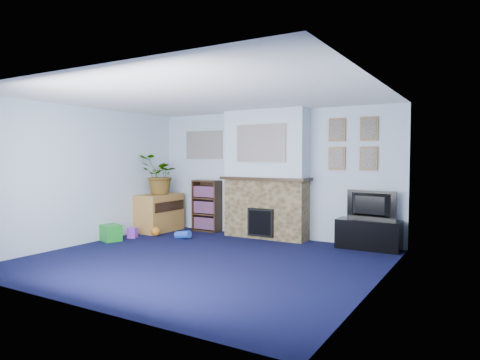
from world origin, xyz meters
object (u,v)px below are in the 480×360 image
Objects in this scene: bookshelf at (207,207)px; sideboard at (159,214)px; television at (369,205)px; tv_stand at (369,235)px.

bookshelf reaches higher than sideboard.
television reaches higher than sideboard.
bookshelf is 1.00m from sideboard.
bookshelf is (-3.31, 0.06, -0.22)m from television.
television is at bearing 6.17° from sideboard.
sideboard is at bearing -149.22° from bookshelf.
tv_stand is 1.23× the size of television.
tv_stand is at bearing 96.85° from television.
television is (0.00, 0.02, 0.50)m from tv_stand.
bookshelf reaches higher than tv_stand.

